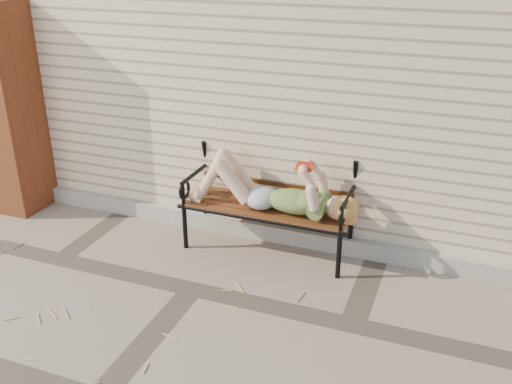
% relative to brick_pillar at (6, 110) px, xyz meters
% --- Properties ---
extents(ground, '(80.00, 80.00, 0.00)m').
position_rel_brick_pillar_xyz_m(ground, '(2.30, -0.75, -1.00)').
color(ground, gray).
rests_on(ground, ground).
extents(house_wall, '(8.00, 4.00, 3.00)m').
position_rel_brick_pillar_xyz_m(house_wall, '(2.30, 2.25, 0.50)').
color(house_wall, beige).
rests_on(house_wall, ground).
extents(foundation_strip, '(8.00, 0.10, 0.15)m').
position_rel_brick_pillar_xyz_m(foundation_strip, '(2.30, 0.22, -0.93)').
color(foundation_strip, gray).
rests_on(foundation_strip, ground).
extents(brick_pillar, '(0.50, 0.50, 2.00)m').
position_rel_brick_pillar_xyz_m(brick_pillar, '(0.00, 0.00, 0.00)').
color(brick_pillar, '#AF5227').
rests_on(brick_pillar, ground).
extents(garden_bench, '(1.54, 0.61, 1.00)m').
position_rel_brick_pillar_xyz_m(garden_bench, '(2.63, 0.12, -0.44)').
color(garden_bench, black).
rests_on(garden_bench, ground).
extents(reading_woman, '(1.45, 0.33, 0.46)m').
position_rel_brick_pillar_xyz_m(reading_woman, '(2.64, -0.00, -0.41)').
color(reading_woman, '#093E44').
rests_on(reading_woman, ground).
extents(straw_scatter, '(2.92, 1.71, 0.01)m').
position_rel_brick_pillar_xyz_m(straw_scatter, '(1.60, -1.26, -0.99)').
color(straw_scatter, '#C6BF61').
rests_on(straw_scatter, ground).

